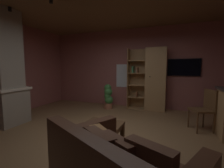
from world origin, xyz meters
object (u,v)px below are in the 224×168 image
(coffee_table, at_px, (102,128))
(dining_chair, at_px, (205,107))
(table_book_0, at_px, (99,124))
(potted_floor_plant, at_px, (108,96))
(bookshelf_cabinet, at_px, (153,80))
(stone_fireplace, at_px, (2,74))
(wall_mounted_tv, at_px, (184,67))

(coffee_table, bearing_deg, dining_chair, 38.10)
(table_book_0, height_order, potted_floor_plant, potted_floor_plant)
(coffee_table, bearing_deg, table_book_0, -129.85)
(dining_chair, bearing_deg, bookshelf_cabinet, 133.77)
(stone_fireplace, distance_m, dining_chair, 4.87)
(potted_floor_plant, bearing_deg, wall_mounted_tv, 13.56)
(coffee_table, xyz_separation_m, wall_mounted_tv, (1.49, 2.99, 1.10))
(stone_fireplace, distance_m, bookshelf_cabinet, 4.27)
(bookshelf_cabinet, relative_size, coffee_table, 3.02)
(stone_fireplace, bearing_deg, wall_mounted_tv, 33.28)
(dining_chair, height_order, potted_floor_plant, dining_chair)
(dining_chair, height_order, wall_mounted_tv, wall_mounted_tv)
(bookshelf_cabinet, bearing_deg, wall_mounted_tv, 12.89)
(stone_fireplace, bearing_deg, dining_chair, 15.37)
(stone_fireplace, bearing_deg, potted_floor_plant, 49.42)
(stone_fireplace, relative_size, coffee_table, 4.10)
(bookshelf_cabinet, height_order, potted_floor_plant, bookshelf_cabinet)
(dining_chair, bearing_deg, table_book_0, -141.62)
(coffee_table, distance_m, potted_floor_plant, 2.57)
(stone_fireplace, distance_m, wall_mounted_tv, 5.13)
(bookshelf_cabinet, relative_size, table_book_0, 20.37)
(bookshelf_cabinet, distance_m, potted_floor_plant, 1.60)
(coffee_table, height_order, potted_floor_plant, potted_floor_plant)
(stone_fireplace, xyz_separation_m, table_book_0, (2.76, -0.22, -0.84))
(table_book_0, distance_m, dining_chair, 2.41)
(dining_chair, xyz_separation_m, potted_floor_plant, (-2.72, 0.97, -0.10))
(bookshelf_cabinet, xyz_separation_m, coffee_table, (-0.58, -2.78, -0.70))
(potted_floor_plant, xyz_separation_m, wall_mounted_tv, (2.37, 0.57, 0.99))
(stone_fireplace, height_order, coffee_table, stone_fireplace)
(bookshelf_cabinet, bearing_deg, dining_chair, -46.23)
(bookshelf_cabinet, bearing_deg, coffee_table, -101.70)
(bookshelf_cabinet, distance_m, table_book_0, 2.95)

